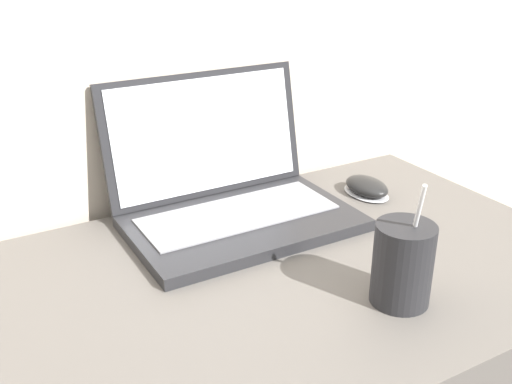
% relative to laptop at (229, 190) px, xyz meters
% --- Properties ---
extents(laptop, '(0.39, 0.29, 0.24)m').
position_rel_laptop_xyz_m(laptop, '(0.00, 0.00, 0.00)').
color(laptop, '#232326').
rests_on(laptop, desk).
extents(drink_cup, '(0.08, 0.08, 0.19)m').
position_rel_laptop_xyz_m(drink_cup, '(0.08, -0.35, 0.01)').
color(drink_cup, '#232326').
rests_on(drink_cup, desk).
extents(computer_mouse, '(0.07, 0.11, 0.03)m').
position_rel_laptop_xyz_m(computer_mouse, '(0.28, -0.04, -0.04)').
color(computer_mouse, '#B2B2B7').
rests_on(computer_mouse, desk).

